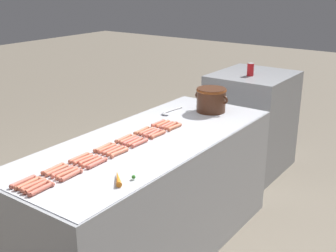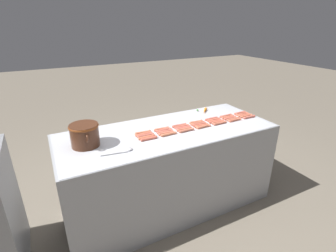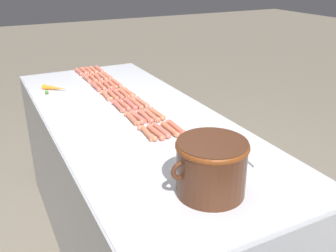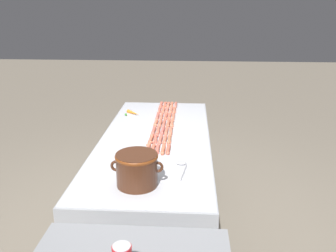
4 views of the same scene
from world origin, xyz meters
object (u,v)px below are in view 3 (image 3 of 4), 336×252
(hot_dog_1, at_px, (107,76))
(hot_dog_34, at_px, (147,133))
(hot_dog_21, at_px, (85,71))
(hot_dog_33, at_px, (132,119))
(hot_dog_6, at_px, (176,127))
(hot_dog_12, at_px, (152,115))
(hot_dog_14, at_px, (90,71))
(hot_dog_5, at_px, (157,114))
(hot_dog_31, at_px, (106,96))
(hot_dog_2, at_px, (117,83))
(hot_dog_25, at_px, (124,105))
(serving_spoon, at_px, (226,146))
(carrot, at_px, (54,88))
(hot_dog_8, at_px, (103,76))
(hot_dog_28, at_px, (79,72))
(bean_pot, at_px, (211,165))
(hot_dog_18, at_px, (130,104))
(hot_dog_10, at_px, (124,93))
(hot_dog_16, at_px, (107,85))
(hot_dog_19, at_px, (145,116))
(hot_dog_26, at_px, (138,117))
(hot_dog_13, at_px, (170,129))
(hot_dog_30, at_px, (96,87))
(hot_dog_32, at_px, (118,106))
(hot_dog_15, at_px, (98,77))
(hot_dog_0, at_px, (99,69))
(hot_dog_7, at_px, (94,70))
(hot_dog_11, at_px, (136,103))
(hot_dog_20, at_px, (162,130))
(hot_dog_24, at_px, (113,95))
(hot_dog_27, at_px, (156,132))
(hot_dog_4, at_px, (142,102))
(hot_dog_3, at_px, (129,92))
(hot_dog_29, at_px, (87,79))
(hot_dog_22, at_px, (93,78))
(hot_dog_9, at_px, (112,84))

(hot_dog_1, distance_m, hot_dog_34, 1.01)
(hot_dog_21, height_order, hot_dog_33, same)
(hot_dog_6, distance_m, hot_dog_21, 1.20)
(hot_dog_12, relative_size, hot_dog_14, 1.00)
(hot_dog_5, xyz_separation_m, hot_dog_31, (0.14, -0.40, 0.00))
(hot_dog_2, distance_m, hot_dog_25, 0.41)
(serving_spoon, height_order, carrot, carrot)
(hot_dog_8, distance_m, hot_dog_28, 0.23)
(bean_pot, bearing_deg, hot_dog_18, -94.60)
(hot_dog_10, xyz_separation_m, bean_pot, (0.11, 1.12, 0.10))
(hot_dog_28, bearing_deg, hot_dog_16, 100.44)
(hot_dog_19, distance_m, hot_dog_26, 0.04)
(hot_dog_13, xyz_separation_m, hot_dog_28, (0.11, -1.21, 0.00))
(hot_dog_16, bearing_deg, hot_dog_30, -3.08)
(hot_dog_30, distance_m, hot_dog_34, 0.80)
(hot_dog_32, bearing_deg, hot_dog_16, -100.05)
(hot_dog_30, xyz_separation_m, hot_dog_34, (-0.00, 0.80, 0.00))
(hot_dog_15, bearing_deg, hot_dog_16, 89.74)
(hot_dog_5, bearing_deg, serving_spoon, 102.98)
(hot_dog_0, xyz_separation_m, hot_dog_18, (0.07, 0.80, 0.00))
(hot_dog_1, relative_size, hot_dog_2, 1.00)
(hot_dog_28, distance_m, hot_dog_30, 0.40)
(hot_dog_13, relative_size, hot_dog_25, 1.00)
(hot_dog_7, bearing_deg, hot_dog_32, 82.56)
(hot_dog_26, bearing_deg, hot_dog_34, 79.17)
(hot_dog_11, height_order, hot_dog_12, same)
(hot_dog_19, bearing_deg, hot_dog_7, -91.90)
(hot_dog_20, bearing_deg, carrot, -70.23)
(hot_dog_24, bearing_deg, hot_dog_30, -78.49)
(hot_dog_16, xyz_separation_m, hot_dog_27, (0.03, 0.80, 0.00))
(hot_dog_4, relative_size, hot_dog_24, 1.00)
(hot_dog_3, relative_size, hot_dog_14, 1.00)
(hot_dog_26, xyz_separation_m, hot_dog_29, (0.04, -0.80, 0.00))
(hot_dog_12, distance_m, serving_spoon, 0.48)
(hot_dog_3, height_order, hot_dog_16, same)
(hot_dog_13, xyz_separation_m, hot_dog_20, (0.04, -0.01, 0.00))
(hot_dog_28, xyz_separation_m, serving_spoon, (-0.25, 1.47, -0.00))
(hot_dog_3, height_order, hot_dog_10, same)
(hot_dog_18, height_order, hot_dog_22, same)
(hot_dog_8, distance_m, hot_dog_18, 0.60)
(hot_dog_10, bearing_deg, hot_dog_2, -99.18)
(hot_dog_7, xyz_separation_m, hot_dog_11, (-0.00, 0.81, 0.00))
(hot_dog_13, relative_size, hot_dog_22, 1.00)
(hot_dog_6, distance_m, hot_dog_31, 0.62)
(hot_dog_4, bearing_deg, hot_dog_26, 60.99)
(hot_dog_6, distance_m, carrot, 0.96)
(hot_dog_33, height_order, serving_spoon, hot_dog_33)
(hot_dog_22, xyz_separation_m, hot_dog_34, (0.04, 0.99, 0.00))
(bean_pot, bearing_deg, hot_dog_9, -94.61)
(hot_dog_4, relative_size, serving_spoon, 0.62)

